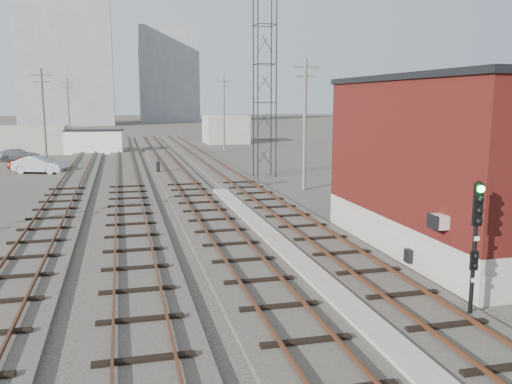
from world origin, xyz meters
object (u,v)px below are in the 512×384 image
object	(u,v)px
switch_stand	(158,167)
site_trailer	(94,141)
car_red	(31,163)
car_silver	(40,165)
car_grey	(18,155)
signal_mast	(476,240)

from	to	relation	value
switch_stand	site_trailer	xyz separation A→B (m)	(-5.97, 19.95, 0.82)
car_red	car_silver	xyz separation A→B (m)	(0.94, -1.99, 0.06)
car_red	car_grey	distance (m)	8.96
switch_stand	car_red	world-z (taller)	switch_stand
signal_mast	car_red	distance (m)	42.15
signal_mast	car_red	bearing A→B (deg)	114.26
switch_stand	signal_mast	bearing A→B (deg)	-78.77
switch_stand	car_silver	world-z (taller)	car_silver
site_trailer	car_grey	size ratio (longest dim) A/B	1.58
car_grey	car_red	bearing A→B (deg)	-168.61
site_trailer	car_grey	xyz separation A→B (m)	(-7.28, -6.23, -0.78)
car_grey	site_trailer	bearing A→B (deg)	-54.32
car_red	car_silver	bearing A→B (deg)	-139.58
signal_mast	car_grey	distance (m)	51.03
switch_stand	site_trailer	world-z (taller)	site_trailer
signal_mast	car_grey	size ratio (longest dim) A/B	0.92
switch_stand	car_silver	xyz separation A→B (m)	(-9.80, 3.12, 0.13)
signal_mast	site_trailer	distance (m)	54.69
signal_mast	switch_stand	distance (m)	33.96
switch_stand	site_trailer	distance (m)	20.84
car_red	car_grey	xyz separation A→B (m)	(-2.51, 8.61, -0.03)
site_trailer	car_silver	xyz separation A→B (m)	(-3.83, -16.83, -0.69)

